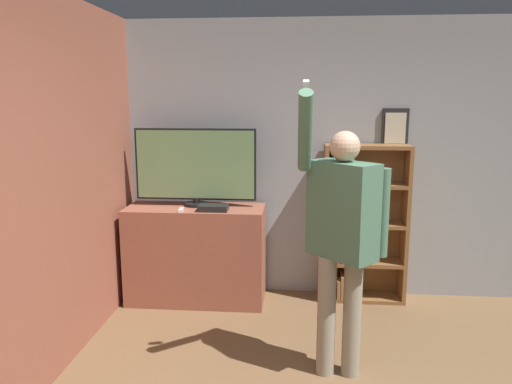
# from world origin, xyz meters

# --- Properties ---
(wall_back) EXTENTS (6.11, 0.09, 2.70)m
(wall_back) POSITION_xyz_m (0.00, 2.66, 1.35)
(wall_back) COLOR #9EA3A8
(wall_back) RESTS_ON ground_plane
(wall_side_brick) EXTENTS (0.06, 4.23, 2.70)m
(wall_side_brick) POSITION_xyz_m (-2.08, 1.31, 1.35)
(wall_side_brick) COLOR #93513D
(wall_side_brick) RESTS_ON ground_plane
(tv_ledge) EXTENTS (1.31, 0.52, 0.93)m
(tv_ledge) POSITION_xyz_m (-1.34, 2.30, 0.47)
(tv_ledge) COLOR #93513D
(tv_ledge) RESTS_ON ground_plane
(television) EXTENTS (1.15, 0.22, 0.74)m
(television) POSITION_xyz_m (-1.34, 2.37, 1.32)
(television) COLOR black
(television) RESTS_ON tv_ledge
(game_console) EXTENTS (0.27, 0.17, 0.06)m
(game_console) POSITION_xyz_m (-1.15, 2.17, 0.96)
(game_console) COLOR black
(game_console) RESTS_ON tv_ledge
(remote_loose) EXTENTS (0.05, 0.14, 0.02)m
(remote_loose) POSITION_xyz_m (-1.44, 2.13, 0.94)
(remote_loose) COLOR white
(remote_loose) RESTS_ON tv_ledge
(bookshelf) EXTENTS (0.80, 0.28, 1.53)m
(bookshelf) POSITION_xyz_m (0.19, 2.48, 0.74)
(bookshelf) COLOR brown
(bookshelf) RESTS_ON ground_plane
(person) EXTENTS (0.62, 0.58, 2.07)m
(person) POSITION_xyz_m (-0.07, 1.07, 1.07)
(person) COLOR gray
(person) RESTS_ON ground_plane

